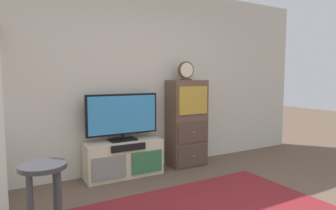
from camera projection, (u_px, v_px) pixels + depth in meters
The scene contains 6 objects.
back_wall at pixel (135, 78), 4.25m from camera, with size 6.40×0.12×2.70m, color beige.
media_console at pixel (124, 159), 3.98m from camera, with size 1.06×0.38×0.50m.
television at pixel (123, 116), 3.94m from camera, with size 1.01×0.22×0.64m.
side_cabinet at pixel (187, 123), 4.46m from camera, with size 0.58×0.38×1.32m.
desk_clock at pixel (186, 71), 4.35m from camera, with size 0.26×0.08×0.28m.
bar_stool_near at pixel (44, 189), 2.12m from camera, with size 0.34×0.34×0.73m.
Camera 1 is at (-1.69, -1.49, 1.36)m, focal length 30.82 mm.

